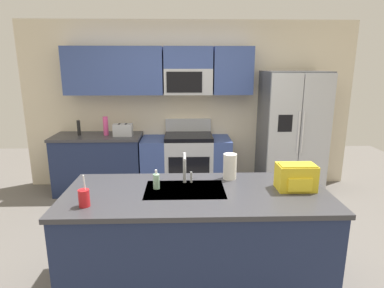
% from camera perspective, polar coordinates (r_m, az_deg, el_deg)
% --- Properties ---
extents(ground_plane, '(9.00, 9.00, 0.00)m').
position_cam_1_polar(ground_plane, '(3.57, 0.26, -19.03)').
color(ground_plane, '#66605B').
rests_on(ground_plane, ground).
extents(kitchen_wall_unit, '(5.20, 0.43, 2.60)m').
position_cam_1_polar(kitchen_wall_unit, '(5.10, -2.18, 8.66)').
color(kitchen_wall_unit, beige).
rests_on(kitchen_wall_unit, ground).
extents(back_counter, '(1.33, 0.63, 0.90)m').
position_cam_1_polar(back_counter, '(5.18, -16.17, -3.33)').
color(back_counter, '#1E2A4D').
rests_on(back_counter, ground).
extents(range_oven, '(1.36, 0.61, 1.10)m').
position_cam_1_polar(range_oven, '(5.02, -1.04, -3.41)').
color(range_oven, '#B7BABF').
rests_on(range_oven, ground).
extents(refrigerator, '(0.90, 0.76, 1.85)m').
position_cam_1_polar(refrigerator, '(5.11, 17.21, 1.83)').
color(refrigerator, '#4C4F54').
rests_on(refrigerator, ground).
extents(island_counter, '(2.23, 0.95, 0.90)m').
position_cam_1_polar(island_counter, '(2.94, 0.79, -16.51)').
color(island_counter, '#1E2A4D').
rests_on(island_counter, ground).
extents(toaster, '(0.28, 0.16, 0.18)m').
position_cam_1_polar(toaster, '(4.92, -12.17, 2.48)').
color(toaster, '#B7BABF').
rests_on(toaster, back_counter).
extents(pepper_mill, '(0.05, 0.05, 0.23)m').
position_cam_1_polar(pepper_mill, '(5.12, -19.47, 2.72)').
color(pepper_mill, black).
rests_on(pepper_mill, back_counter).
extents(bottle_pink, '(0.07, 0.07, 0.28)m').
position_cam_1_polar(bottle_pink, '(5.01, -15.09, 3.13)').
color(bottle_pink, '#EA4C93').
rests_on(bottle_pink, back_counter).
extents(sink_faucet, '(0.08, 0.22, 0.28)m').
position_cam_1_polar(sink_faucet, '(2.86, -1.21, -3.88)').
color(sink_faucet, '#B7BABF').
rests_on(sink_faucet, island_counter).
extents(drink_cup_red, '(0.08, 0.08, 0.25)m').
position_cam_1_polar(drink_cup_red, '(2.58, -18.62, -9.05)').
color(drink_cup_red, red).
rests_on(drink_cup_red, island_counter).
extents(soap_dispenser, '(0.06, 0.06, 0.17)m').
position_cam_1_polar(soap_dispenser, '(2.79, -6.36, -6.57)').
color(soap_dispenser, '#A5D8B2').
rests_on(soap_dispenser, island_counter).
extents(paper_towel_roll, '(0.12, 0.12, 0.24)m').
position_cam_1_polar(paper_towel_roll, '(3.02, 6.74, -3.97)').
color(paper_towel_roll, white).
rests_on(paper_towel_roll, island_counter).
extents(backpack, '(0.32, 0.22, 0.23)m').
position_cam_1_polar(backpack, '(2.88, 18.02, -5.52)').
color(backpack, yellow).
rests_on(backpack, island_counter).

